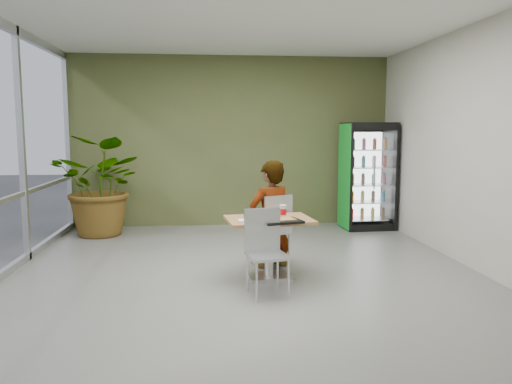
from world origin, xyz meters
TOP-DOWN VIEW (x-y plane):
  - ground at (0.00, 0.00)m, footprint 7.00×7.00m
  - room_envelope at (0.00, 0.00)m, footprint 6.00×7.00m
  - dining_table at (0.28, -0.04)m, footprint 1.10×0.83m
  - chair_far at (0.41, 0.47)m, footprint 0.58×0.58m
  - chair_near at (0.16, -0.60)m, footprint 0.49×0.50m
  - seated_woman at (0.37, 0.51)m, footprint 0.75×0.65m
  - pizza_plate at (0.21, -0.01)m, footprint 0.33×0.25m
  - soda_cup at (0.46, 0.03)m, footprint 0.08×0.08m
  - napkin_stack at (-0.02, -0.23)m, footprint 0.17×0.17m
  - cafeteria_tray at (0.38, -0.32)m, footprint 0.54×0.45m
  - beverage_fridge at (2.48, 2.90)m, footprint 0.92×0.72m
  - potted_plant at (-2.25, 2.76)m, footprint 1.92×1.79m

SIDE VIEW (x-z plane):
  - ground at x=0.00m, z-range 0.00..0.00m
  - dining_table at x=0.28m, z-range 0.16..0.91m
  - chair_near at x=0.16m, z-range 0.08..1.03m
  - seated_woman at x=0.37m, z-range -0.30..1.42m
  - chair_far at x=0.41m, z-range 0.08..1.05m
  - napkin_stack at x=-0.02m, z-range 0.75..0.77m
  - cafeteria_tray at x=0.38m, z-range 0.75..0.78m
  - pizza_plate at x=0.21m, z-range 0.75..0.78m
  - soda_cup at x=0.46m, z-range 0.75..0.90m
  - potted_plant at x=-2.25m, z-range 0.00..1.73m
  - beverage_fridge at x=2.48m, z-range 0.00..1.95m
  - room_envelope at x=0.00m, z-range 0.00..3.20m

